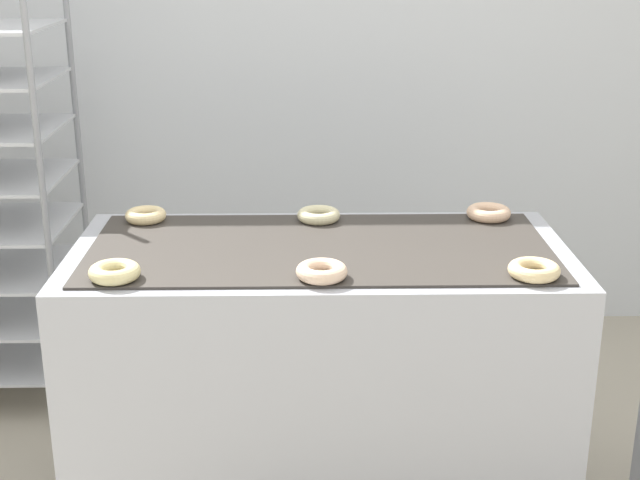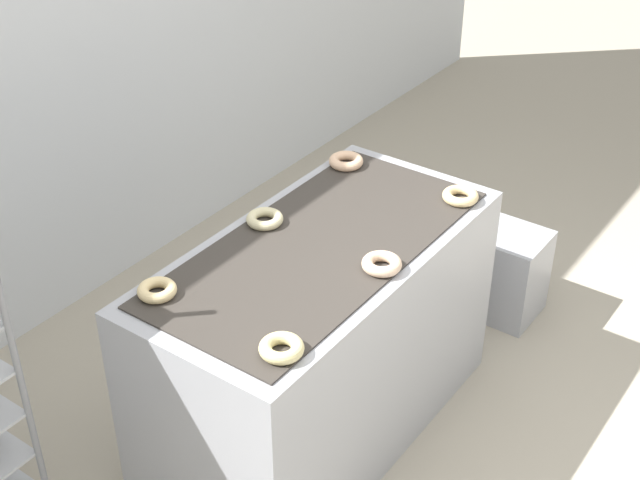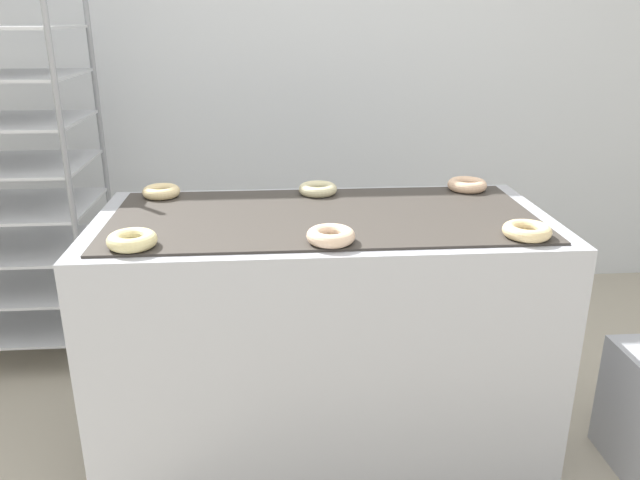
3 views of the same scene
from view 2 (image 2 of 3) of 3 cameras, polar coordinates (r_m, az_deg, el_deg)
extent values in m
cube|color=silver|center=(3.98, -18.49, 12.84)|extent=(8.00, 0.05, 2.80)
cube|color=#A8AAB2|center=(3.47, 0.00, -6.56)|extent=(1.49, 0.72, 0.89)
cube|color=#38332D|center=(3.21, 0.00, -0.36)|extent=(1.37, 0.64, 0.01)
cube|color=#262628|center=(3.52, 8.20, -2.75)|extent=(0.12, 0.07, 0.10)
cylinder|color=gray|center=(3.04, -18.99, -6.84)|extent=(0.02, 0.02, 1.59)
cube|color=#A8AAB2|center=(4.34, 11.51, -1.99)|extent=(0.31, 0.38, 0.44)
torus|color=beige|center=(2.71, -2.48, -6.92)|extent=(0.14, 0.14, 0.04)
torus|color=beige|center=(3.08, 3.97, -1.53)|extent=(0.14, 0.14, 0.04)
torus|color=beige|center=(3.51, 8.97, 2.80)|extent=(0.14, 0.14, 0.04)
torus|color=beige|center=(2.99, -10.39, -3.17)|extent=(0.13, 0.13, 0.04)
torus|color=beige|center=(3.33, -3.55, 1.37)|extent=(0.14, 0.14, 0.04)
torus|color=beige|center=(3.72, 1.68, 5.07)|extent=(0.14, 0.14, 0.04)
camera|label=1|loc=(2.49, 53.88, -1.97)|focal=50.00mm
camera|label=3|loc=(2.35, 39.13, -4.35)|focal=35.00mm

